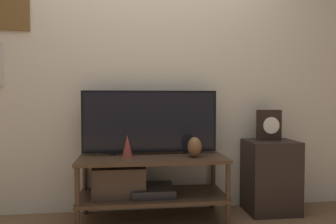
% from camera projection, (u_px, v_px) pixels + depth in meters
% --- Properties ---
extents(wall_back, '(6.40, 0.08, 2.70)m').
position_uv_depth(wall_back, '(148.00, 65.00, 3.06)').
color(wall_back, beige).
rests_on(wall_back, ground_plane).
extents(media_console, '(1.25, 0.52, 0.55)m').
position_uv_depth(media_console, '(140.00, 181.00, 2.79)').
color(media_console, '#422D1E').
rests_on(media_console, ground_plane).
extents(television, '(1.19, 0.05, 0.57)m').
position_uv_depth(television, '(150.00, 122.00, 2.89)').
color(television, black).
rests_on(television, media_console).
extents(vase_slim_bronze, '(0.09, 0.09, 0.19)m').
position_uv_depth(vase_slim_bronze, '(127.00, 146.00, 2.76)').
color(vase_slim_bronze, brown).
rests_on(vase_slim_bronze, media_console).
extents(vase_urn_stoneware, '(0.12, 0.13, 0.17)m').
position_uv_depth(vase_urn_stoneware, '(195.00, 147.00, 2.76)').
color(vase_urn_stoneware, brown).
rests_on(vase_urn_stoneware, media_console).
extents(candle_jar, '(0.08, 0.08, 0.11)m').
position_uv_depth(candle_jar, '(182.00, 146.00, 3.02)').
color(candle_jar, '#C1B29E').
rests_on(candle_jar, media_console).
extents(side_table, '(0.45, 0.38, 0.66)m').
position_uv_depth(side_table, '(271.00, 176.00, 3.00)').
color(side_table, black).
rests_on(side_table, ground_plane).
extents(mantel_clock, '(0.20, 0.11, 0.28)m').
position_uv_depth(mantel_clock, '(269.00, 125.00, 3.03)').
color(mantel_clock, black).
rests_on(mantel_clock, side_table).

